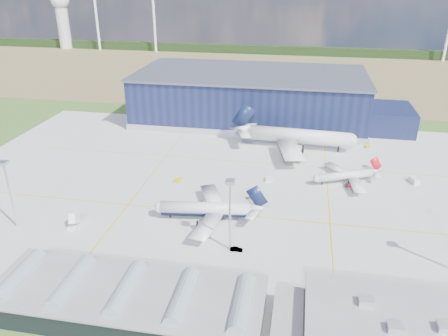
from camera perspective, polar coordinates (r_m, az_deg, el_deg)
The scene contains 21 objects.
ground at distance 159.09m, azimuth -0.98°, elevation -4.05°, with size 600.00×600.00×0.00m, color #385921.
apron at distance 167.75m, azimuth -0.31°, elevation -2.43°, with size 220.00×160.00×0.08m.
farmland at distance 365.95m, azimuth 5.97°, elevation 12.42°, with size 600.00×220.00×0.01m, color olive.
treeline at distance 443.64m, azimuth 6.92°, elevation 15.03°, with size 600.00×8.00×8.00m, color black.
horizon_dressing at distance 485.59m, azimuth -17.38°, elevation 18.57°, with size 440.20×18.00×70.00m.
hangar at distance 241.78m, azimuth 4.14°, elevation 9.01°, with size 145.00×62.00×26.10m.
ops_building at distance 108.30m, azimuth 23.33°, elevation -19.16°, with size 46.00×23.00×10.90m.
glass_concourse at distance 111.10m, azimuth -10.79°, elevation -16.70°, with size 78.00×23.00×8.60m.
light_mast_west at distance 151.13m, azimuth -26.40°, elevation -1.87°, with size 2.60×2.60×23.00m.
light_mast_center at distance 124.20m, azimuth 0.78°, elevation -4.72°, with size 2.60×2.60×23.00m.
airliner_navy at distance 143.97m, azimuth -2.43°, elevation -4.51°, with size 38.46×37.62×12.54m, color silver, non-canonical shape.
airliner_red at distance 175.11m, azimuth 15.53°, elevation -0.45°, with size 29.43×28.79×9.60m, color silver, non-canonical shape.
airliner_widebody at distance 203.04m, azimuth 9.72°, elevation 5.08°, with size 59.20×57.91×19.30m, color silver, non-canonical shape.
gse_tug_b at distance 171.85m, azimuth -6.03°, elevation -1.65°, with size 2.05×3.08×1.33m, color gold.
gse_van_a at distance 121.75m, azimuth 13.75°, elevation -14.27°, with size 2.45×5.62×2.45m, color silver.
gse_cart_a at distance 172.77m, azimuth 5.88°, elevation -1.47°, with size 2.20×3.31×1.43m, color silver.
gse_van_b at distance 185.41m, azimuth 23.57°, elevation -1.51°, with size 2.24×4.88×2.24m, color silver.
gse_tug_c at distance 215.10m, azimuth 18.30°, elevation 2.71°, with size 1.78×2.84×1.24m, color gold.
gse_van_c at distance 118.61m, azimuth 1.43°, elevation -14.67°, with size 2.35×4.89×2.35m, color silver.
airstair at distance 150.60m, azimuth -18.94°, elevation -6.57°, with size 2.10×5.25×3.36m, color silver.
car_b at distance 131.34m, azimuth 1.64°, elevation -10.57°, with size 1.30×3.72×1.23m, color #99999E.
Camera 1 is at (27.96, -136.84, 76.17)m, focal length 35.00 mm.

